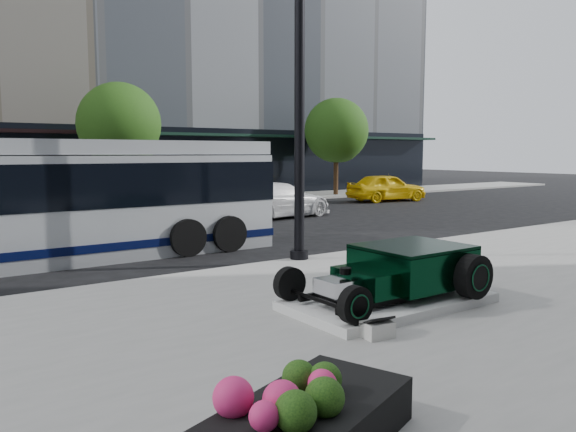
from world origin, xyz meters
TOP-DOWN VIEW (x-y plane):
  - ground at (0.00, 0.00)m, footprint 120.00×120.00m
  - sidewalk_far at (0.00, 14.00)m, footprint 70.00×4.00m
  - street_trees at (1.15, 13.07)m, footprint 29.80×3.80m
  - display_plinth at (-1.16, -6.35)m, footprint 3.40×1.80m
  - hot_rod at (-0.83, -6.35)m, footprint 3.22×2.00m
  - info_plaque at (-2.43, -7.39)m, footprint 0.44×0.36m
  - lamppost at (0.07, -2.20)m, footprint 0.44×0.44m
  - flower_planter at (-4.96, -9.15)m, footprint 2.28×1.66m
  - transit_bus at (-5.06, 1.51)m, footprint 12.12×2.88m
  - white_sedan at (4.92, 5.92)m, footprint 5.23×2.74m
  - yellow_taxi at (14.07, 8.85)m, footprint 4.61×2.49m

SIDE VIEW (x-z plane):
  - ground at x=0.00m, z-range 0.00..0.00m
  - sidewalk_far at x=0.00m, z-range 0.00..0.12m
  - display_plinth at x=-1.16m, z-range 0.12..0.27m
  - info_plaque at x=-2.43m, z-range 0.09..0.40m
  - flower_planter at x=-4.96m, z-range 0.03..0.70m
  - hot_rod at x=-0.83m, z-range 0.29..1.10m
  - white_sedan at x=4.92m, z-range 0.00..1.45m
  - yellow_taxi at x=14.07m, z-range 0.00..1.49m
  - transit_bus at x=-5.06m, z-range 0.02..2.95m
  - street_trees at x=1.15m, z-range 0.92..6.62m
  - lamppost at x=0.07m, z-range -0.18..7.76m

